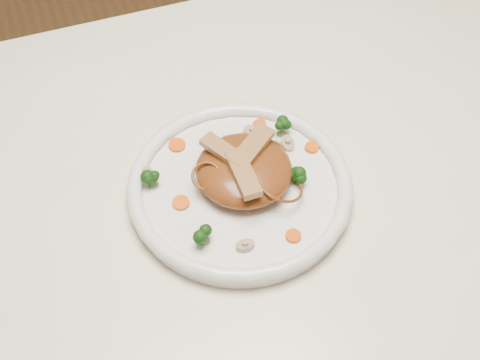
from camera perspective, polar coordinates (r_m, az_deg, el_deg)
name	(u,v)px	position (r m, az deg, el deg)	size (l,w,h in m)	color
table	(257,224)	(0.96, 1.46, -3.72)	(1.20, 0.80, 0.75)	beige
plate	(240,191)	(0.86, 0.00, -0.91)	(0.28, 0.28, 0.02)	white
noodle_mound	(244,170)	(0.85, 0.33, 0.86)	(0.12, 0.12, 0.04)	#663113
chicken_a	(252,147)	(0.84, 1.03, 2.78)	(0.07, 0.02, 0.01)	#A5824E
chicken_b	(223,151)	(0.84, -1.41, 2.49)	(0.06, 0.02, 0.01)	#A5824E
chicken_c	(243,173)	(0.82, 0.26, 0.57)	(0.07, 0.02, 0.01)	#A5824E
broccoli_0	(282,126)	(0.91, 3.55, 4.55)	(0.03, 0.03, 0.03)	#0F3A0C
broccoli_1	(152,176)	(0.85, -7.44, 0.31)	(0.03, 0.03, 0.03)	#0F3A0C
broccoli_2	(204,234)	(0.80, -3.07, -4.59)	(0.03, 0.03, 0.03)	#0F3A0C
broccoli_3	(299,175)	(0.85, 5.01, 0.46)	(0.03, 0.03, 0.03)	#0F3A0C
carrot_0	(259,124)	(0.93, 1.65, 4.71)	(0.02, 0.02, 0.01)	#EE5B08
carrot_1	(181,203)	(0.84, -5.01, -1.93)	(0.02, 0.02, 0.01)	#EE5B08
carrot_2	(312,148)	(0.90, 6.07, 2.74)	(0.02, 0.02, 0.01)	#EE5B08
carrot_3	(177,145)	(0.90, -5.35, 2.95)	(0.02, 0.02, 0.01)	#EE5B08
carrot_4	(293,236)	(0.81, 4.53, -4.73)	(0.02, 0.02, 0.01)	#EE5B08
mushroom_0	(245,245)	(0.80, 0.44, -5.55)	(0.02, 0.02, 0.01)	#BFAC8F
mushroom_1	(288,144)	(0.90, 4.05, 3.09)	(0.03, 0.03, 0.01)	#BFAC8F
mushroom_2	(145,173)	(0.88, -8.03, 0.57)	(0.03, 0.03, 0.01)	#BFAC8F
mushroom_3	(252,132)	(0.92, 1.03, 4.11)	(0.02, 0.02, 0.01)	#BFAC8F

